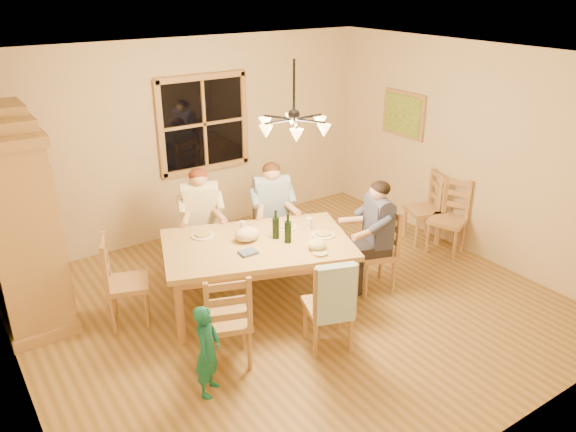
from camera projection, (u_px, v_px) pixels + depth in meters
floor at (293, 306)px, 6.29m from camera, size 5.50×5.50×0.00m
ceiling at (294, 59)px, 5.22m from camera, size 5.50×5.00×0.02m
wall_back at (190, 140)px, 7.66m from camera, size 5.50×0.02×2.70m
wall_left at (1, 265)px, 4.35m from camera, size 0.02×5.00×2.70m
wall_right at (471, 151)px, 7.17m from camera, size 0.02×5.00×2.70m
window at (204, 124)px, 7.66m from camera, size 1.30×0.06×1.30m
painting at (403, 114)px, 7.96m from camera, size 0.06×0.78×0.64m
chandelier at (294, 124)px, 5.47m from camera, size 0.77×0.68×0.71m
armoire at (18, 225)px, 5.77m from camera, size 0.66×1.40×2.30m
dining_table at (257, 250)px, 6.10m from camera, size 2.29×1.81×0.76m
chair_far_left at (203, 248)px, 6.96m from camera, size 0.55×0.54×0.99m
chair_far_right at (272, 240)px, 7.17m from camera, size 0.55×0.54×0.99m
chair_near_left at (227, 334)px, 5.28m from camera, size 0.55×0.54×0.99m
chair_near_right at (328, 319)px, 5.52m from camera, size 0.55×0.54×0.99m
chair_end_left at (129, 296)px, 5.91m from camera, size 0.54×0.55×0.99m
chair_end_right at (374, 264)px, 6.57m from camera, size 0.54×0.55×0.99m
adult_woman at (200, 208)px, 6.75m from camera, size 0.50×0.52×0.87m
adult_plaid_man at (272, 201)px, 6.96m from camera, size 0.50×0.52×0.87m
adult_slate_man at (377, 222)px, 6.35m from camera, size 0.52×0.50×0.87m
towel at (335, 294)px, 5.19m from camera, size 0.39×0.22×0.58m
wine_bottle_a at (276, 224)px, 6.10m from camera, size 0.08×0.08×0.33m
wine_bottle_b at (288, 228)px, 6.00m from camera, size 0.08×0.08×0.33m
plate_woman at (203, 236)px, 6.20m from camera, size 0.26×0.26×0.02m
plate_plaid at (286, 227)px, 6.41m from camera, size 0.26×0.26×0.02m
plate_slate at (323, 235)px, 6.21m from camera, size 0.26×0.26×0.02m
wine_glass_a at (243, 227)px, 6.26m from camera, size 0.06×0.06×0.14m
wine_glass_b at (309, 224)px, 6.34m from camera, size 0.06×0.06×0.14m
cap at (317, 245)px, 5.88m from camera, size 0.20×0.20×0.11m
napkin at (248, 252)px, 5.80m from camera, size 0.22×0.19×0.03m
cloth_bundle at (247, 234)px, 6.07m from camera, size 0.28×0.22×0.15m
child at (208, 351)px, 4.83m from camera, size 0.38×0.37×0.87m
chair_spare_front at (446, 231)px, 7.42m from camera, size 0.56×0.57×0.99m
chair_spare_back at (422, 220)px, 7.74m from camera, size 0.54×0.56×0.99m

